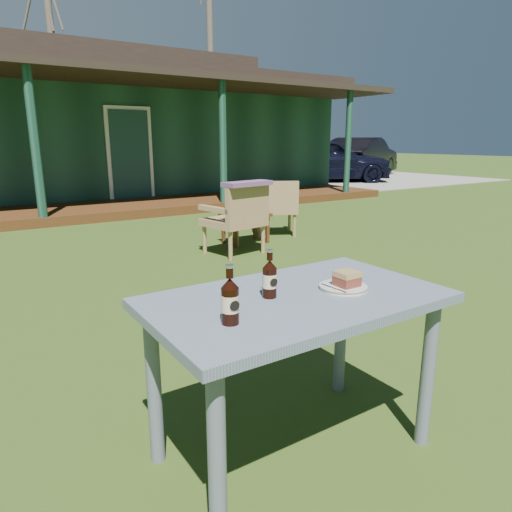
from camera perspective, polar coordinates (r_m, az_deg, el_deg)
ground at (r=3.42m, az=-12.17°, el=-8.87°), size 80.00×80.00×0.00m
pavilion at (r=12.40m, az=-29.12°, el=13.80°), size 15.80×8.30×3.45m
gravel_strip at (r=16.35m, az=12.19°, el=9.29°), size 9.00×6.00×0.02m
tree_mid at (r=22.12m, az=-24.02°, el=21.98°), size 0.28×0.28×9.50m
tree_right at (r=22.98m, az=-5.74°, el=24.62°), size 0.28×0.28×11.00m
car_near at (r=15.44m, az=8.63°, el=11.82°), size 4.52×3.54×1.44m
car_far at (r=18.05m, az=13.08°, el=11.94°), size 4.61×3.22×1.44m
cafe_table at (r=1.88m, az=5.06°, el=-7.84°), size 1.20×0.70×0.72m
plate at (r=1.95m, az=10.85°, el=-3.81°), size 0.20×0.20×0.01m
cake_slice at (r=1.94m, az=11.30°, el=-2.77°), size 0.09×0.09×0.06m
fork at (r=1.90m, az=9.65°, el=-4.01°), size 0.02×0.14×0.00m
cola_bottle_near at (r=1.80m, az=1.72°, el=-2.82°), size 0.06×0.06×0.19m
cola_bottle_far at (r=1.54m, az=-3.26°, el=-5.57°), size 0.06×0.06×0.21m
bottle_cap at (r=1.87m, az=2.17°, el=-4.46°), size 0.03×0.03×0.01m
armchair_left at (r=5.39m, az=-2.25°, el=5.04°), size 0.71×0.68×0.83m
armchair_right at (r=6.53m, az=2.53°, el=6.44°), size 0.77×0.75×0.78m
floral_throw at (r=5.21m, az=-1.06°, el=9.04°), size 0.65×0.32×0.05m
side_table at (r=6.00m, az=-1.34°, el=4.79°), size 0.60×0.40×0.40m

